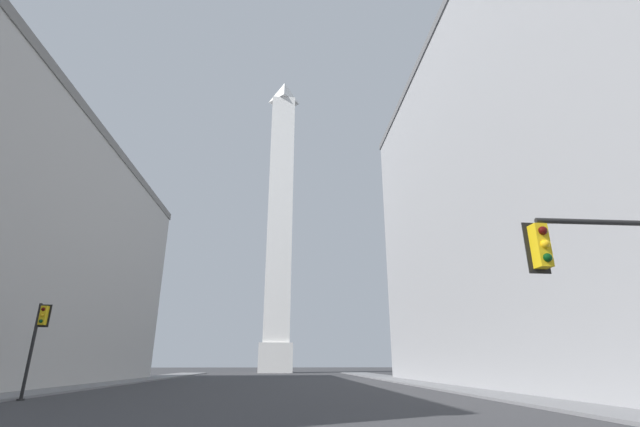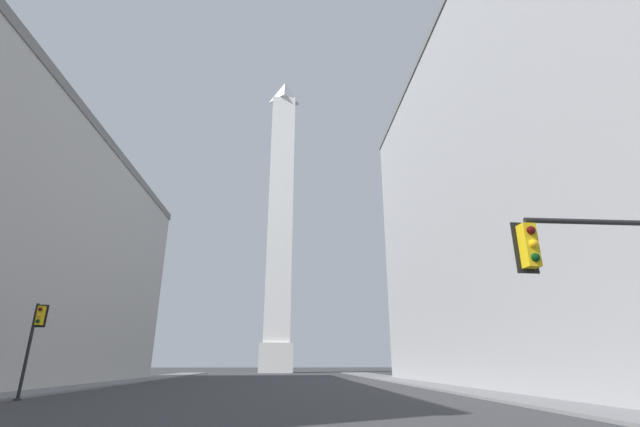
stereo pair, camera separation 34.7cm
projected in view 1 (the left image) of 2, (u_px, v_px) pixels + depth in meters
The scene contains 5 objects.
sidewalk_left at pixel (48, 390), 31.74m from camera, with size 5.00×111.65×0.15m, color slate.
sidewalk_right at pixel (460, 388), 34.15m from camera, with size 5.00×111.65×0.15m, color slate.
building_right at pixel (616, 176), 38.48m from camera, with size 29.41×57.47×35.83m.
obelisk at pixel (280, 217), 100.28m from camera, with size 7.03×7.03×71.64m.
traffic_light_mid_left at pixel (37, 335), 24.90m from camera, with size 0.77×0.50×5.34m.
Camera 1 is at (1.61, -2.32, 2.00)m, focal length 24.00 mm.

